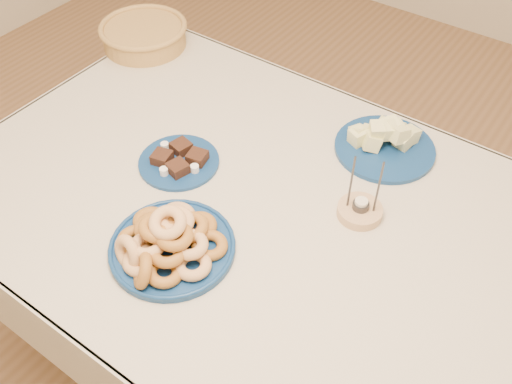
# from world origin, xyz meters

# --- Properties ---
(ground) EXTENTS (5.00, 5.00, 0.00)m
(ground) POSITION_xyz_m (0.00, 0.00, 0.00)
(ground) COLOR brown
(ground) RESTS_ON ground
(dining_table) EXTENTS (1.71, 1.11, 0.75)m
(dining_table) POSITION_xyz_m (0.00, 0.00, 0.64)
(dining_table) COLOR brown
(dining_table) RESTS_ON ground
(donut_platter) EXTENTS (0.40, 0.40, 0.14)m
(donut_platter) POSITION_xyz_m (-0.11, -0.25, 0.79)
(donut_platter) COLOR navy
(donut_platter) RESTS_ON dining_table
(melon_plate) EXTENTS (0.37, 0.37, 0.10)m
(melon_plate) POSITION_xyz_m (0.14, 0.38, 0.78)
(melon_plate) COLOR navy
(melon_plate) RESTS_ON dining_table
(brownie_plate) EXTENTS (0.23, 0.23, 0.04)m
(brownie_plate) POSITION_xyz_m (-0.29, -0.01, 0.76)
(brownie_plate) COLOR navy
(brownie_plate) RESTS_ON dining_table
(wicker_basket) EXTENTS (0.32, 0.32, 0.08)m
(wicker_basket) POSITION_xyz_m (-0.79, 0.39, 0.79)
(wicker_basket) COLOR olive
(wicker_basket) RESTS_ON dining_table
(candle_holder) EXTENTS (0.15, 0.15, 0.19)m
(candle_holder) POSITION_xyz_m (0.20, 0.12, 0.77)
(candle_holder) COLOR tan
(candle_holder) RESTS_ON dining_table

